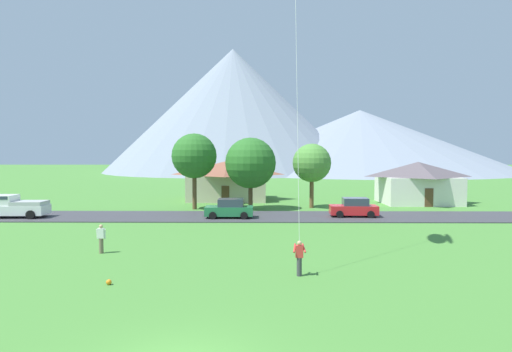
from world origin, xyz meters
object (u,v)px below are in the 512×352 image
object	(u,v)px
house_leftmost	(228,179)
tree_near_left	(312,163)
parked_car_red_mid_west	(354,208)
pickup_truck_white_west_side	(15,206)
watcher_person	(101,238)
parked_car_green_west_end	(230,209)
house_left_center	(418,182)
soccer_ball	(109,282)
tree_center	(194,156)
tree_left_of_center	(250,163)

from	to	relation	value
house_leftmost	tree_near_left	xyz separation A→B (m)	(9.42, -8.06, 2.22)
house_leftmost	parked_car_red_mid_west	bearing A→B (deg)	-49.93
pickup_truck_white_west_side	watcher_person	bearing A→B (deg)	-46.75
house_leftmost	tree_near_left	bearing A→B (deg)	-40.52
tree_near_left	pickup_truck_white_west_side	bearing A→B (deg)	-164.38
parked_car_green_west_end	watcher_person	xyz separation A→B (m)	(-6.48, -13.34, 0.01)
house_left_center	parked_car_red_mid_west	bearing A→B (deg)	-131.36
watcher_person	soccer_ball	bearing A→B (deg)	-67.15
house_leftmost	pickup_truck_white_west_side	xyz separation A→B (m)	(-17.71, -15.64, -1.44)
house_leftmost	soccer_ball	xyz separation A→B (m)	(-2.64, -34.96, -2.37)
tree_center	soccer_ball	size ratio (longest dim) A/B	32.43
tree_near_left	pickup_truck_white_west_side	world-z (taller)	tree_near_left
soccer_ball	parked_car_red_mid_west	bearing A→B (deg)	53.22
pickup_truck_white_west_side	soccer_ball	size ratio (longest dim) A/B	21.88
tree_near_left	tree_center	distance (m)	12.25
parked_car_green_west_end	soccer_ball	world-z (taller)	parked_car_green_west_end
parked_car_green_west_end	house_left_center	bearing A→B (deg)	29.60
house_leftmost	parked_car_green_west_end	distance (m)	15.77
house_leftmost	house_left_center	distance (m)	22.41
parked_car_green_west_end	tree_center	bearing A→B (deg)	122.61
watcher_person	house_left_center	bearing A→B (deg)	42.69
tree_center	parked_car_green_west_end	distance (m)	8.81
soccer_ball	parked_car_green_west_end	bearing A→B (deg)	78.43
tree_left_of_center	watcher_person	world-z (taller)	tree_left_of_center
house_leftmost	parked_car_red_mid_west	world-z (taller)	house_leftmost
house_left_center	soccer_ball	world-z (taller)	house_left_center
house_leftmost	pickup_truck_white_west_side	distance (m)	23.67
tree_near_left	parked_car_green_west_end	world-z (taller)	tree_near_left
tree_center	parked_car_red_mid_west	xyz separation A→B (m)	(15.18, -5.49, -4.59)
pickup_truck_white_west_side	watcher_person	size ratio (longest dim) A/B	3.14
tree_near_left	soccer_ball	size ratio (longest dim) A/B	28.20
house_left_center	parked_car_red_mid_west	size ratio (longest dim) A/B	2.06
parked_car_red_mid_west	soccer_ball	xyz separation A→B (m)	(-15.08, -20.18, -0.75)
house_left_center	tree_left_of_center	distance (m)	20.04
parked_car_red_mid_west	tree_center	bearing A→B (deg)	160.12
tree_near_left	soccer_ball	xyz separation A→B (m)	(-12.07, -26.91, -4.60)
house_left_center	pickup_truck_white_west_side	size ratio (longest dim) A/B	1.67
house_leftmost	tree_left_of_center	bearing A→B (deg)	-72.50
tree_center	pickup_truck_white_west_side	world-z (taller)	tree_center
house_left_center	watcher_person	bearing A→B (deg)	-137.31
house_left_center	watcher_person	distance (m)	37.11
tree_near_left	pickup_truck_white_west_side	size ratio (longest dim) A/B	1.29
house_left_center	tree_center	bearing A→B (deg)	-167.58
house_leftmost	house_left_center	bearing A→B (deg)	-9.84
house_leftmost	soccer_ball	distance (m)	35.14
watcher_person	soccer_ball	xyz separation A→B (m)	(2.52, -5.99, -0.76)
parked_car_green_west_end	parked_car_red_mid_west	size ratio (longest dim) A/B	0.99
parked_car_red_mid_west	parked_car_green_west_end	bearing A→B (deg)	-175.65
parked_car_green_west_end	parked_car_red_mid_west	distance (m)	11.16
tree_left_of_center	house_left_center	bearing A→B (deg)	16.76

